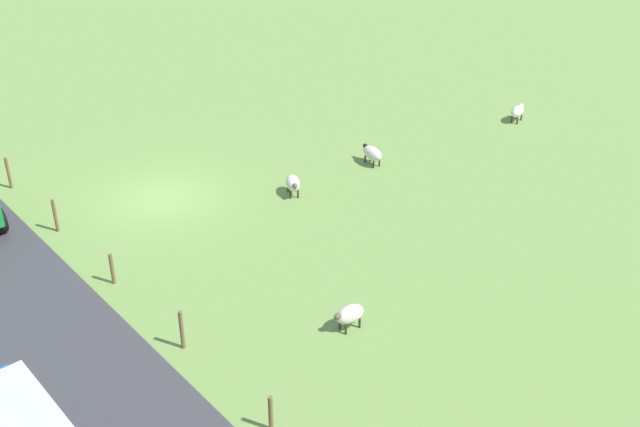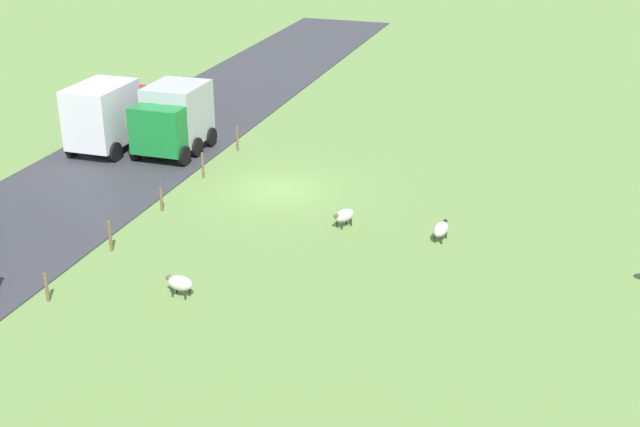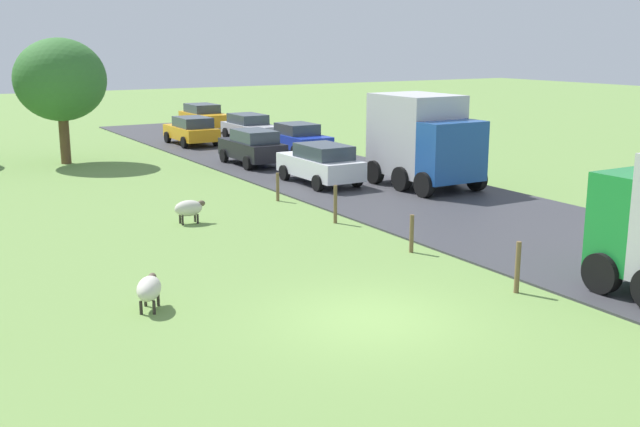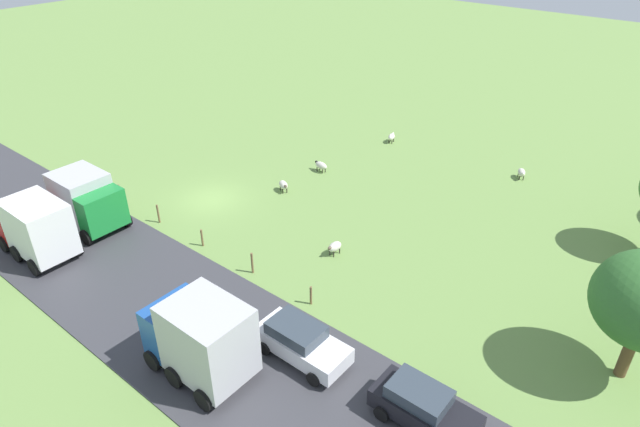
{
  "view_description": "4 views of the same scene",
  "coord_description": "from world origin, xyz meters",
  "px_view_note": "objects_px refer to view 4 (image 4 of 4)",
  "views": [
    {
      "loc": [
        12.52,
        23.96,
        14.87
      ],
      "look_at": [
        -2.64,
        5.96,
        1.02
      ],
      "focal_mm": 45.86,
      "sensor_mm": 36.0,
      "label": 1
    },
    {
      "loc": [
        -12.51,
        32.59,
        14.07
      ],
      "look_at": [
        -3.43,
        4.72,
        1.26
      ],
      "focal_mm": 46.72,
      "sensor_mm": 36.0,
      "label": 2
    },
    {
      "loc": [
        -8.67,
        -12.61,
        5.79
      ],
      "look_at": [
        1.91,
        5.35,
        1.04
      ],
      "focal_mm": 42.53,
      "sensor_mm": 36.0,
      "label": 3
    },
    {
      "loc": [
        19.82,
        25.38,
        17.64
      ],
      "look_at": [
        -2.52,
        7.24,
        0.47
      ],
      "focal_mm": 30.39,
      "sensor_mm": 36.0,
      "label": 4
    }
  ],
  "objects_px": {
    "sheep_4": "(392,137)",
    "car_7": "(301,341)",
    "sheep_1": "(335,247)",
    "sheep_2": "(283,185)",
    "sheep_0": "(321,165)",
    "car_4": "(423,407)",
    "truck_0": "(87,200)",
    "sheep_3": "(522,172)",
    "truck_1": "(35,226)",
    "truck_2": "(201,337)"
  },
  "relations": [
    {
      "from": "sheep_4",
      "to": "car_7",
      "type": "distance_m",
      "value": 24.62
    },
    {
      "from": "sheep_1",
      "to": "sheep_2",
      "type": "bearing_deg",
      "value": -116.99
    },
    {
      "from": "sheep_0",
      "to": "car_4",
      "type": "xyz_separation_m",
      "value": [
        14.51,
        16.72,
        0.44
      ]
    },
    {
      "from": "sheep_1",
      "to": "sheep_2",
      "type": "height_order",
      "value": "sheep_1"
    },
    {
      "from": "sheep_0",
      "to": "sheep_2",
      "type": "relative_size",
      "value": 1.08
    },
    {
      "from": "sheep_2",
      "to": "truck_0",
      "type": "bearing_deg",
      "value": -29.34
    },
    {
      "from": "sheep_1",
      "to": "sheep_3",
      "type": "relative_size",
      "value": 0.98
    },
    {
      "from": "sheep_1",
      "to": "sheep_3",
      "type": "xyz_separation_m",
      "value": [
        -15.81,
        4.56,
        -0.03
      ]
    },
    {
      "from": "sheep_4",
      "to": "truck_0",
      "type": "bearing_deg",
      "value": -17.66
    },
    {
      "from": "truck_0",
      "to": "car_4",
      "type": "distance_m",
      "value": 22.79
    },
    {
      "from": "truck_1",
      "to": "truck_2",
      "type": "bearing_deg",
      "value": 90.12
    },
    {
      "from": "truck_1",
      "to": "sheep_2",
      "type": "bearing_deg",
      "value": 158.79
    },
    {
      "from": "sheep_3",
      "to": "sheep_4",
      "type": "xyz_separation_m",
      "value": [
        0.34,
        -10.68,
        0.01
      ]
    },
    {
      "from": "car_7",
      "to": "truck_1",
      "type": "bearing_deg",
      "value": -78.79
    },
    {
      "from": "truck_1",
      "to": "car_7",
      "type": "xyz_separation_m",
      "value": [
        -3.25,
        16.38,
        -0.97
      ]
    },
    {
      "from": "car_7",
      "to": "car_4",
      "type": "bearing_deg",
      "value": 92.86
    },
    {
      "from": "sheep_1",
      "to": "truck_1",
      "type": "distance_m",
      "value": 16.48
    },
    {
      "from": "sheep_1",
      "to": "car_7",
      "type": "distance_m",
      "value": 8.02
    },
    {
      "from": "car_4",
      "to": "sheep_1",
      "type": "bearing_deg",
      "value": -125.69
    },
    {
      "from": "sheep_2",
      "to": "truck_0",
      "type": "distance_m",
      "value": 12.32
    },
    {
      "from": "sheep_1",
      "to": "truck_1",
      "type": "bearing_deg",
      "value": -50.82
    },
    {
      "from": "car_7",
      "to": "sheep_2",
      "type": "bearing_deg",
      "value": -134.76
    },
    {
      "from": "sheep_3",
      "to": "car_7",
      "type": "height_order",
      "value": "car_7"
    },
    {
      "from": "sheep_3",
      "to": "sheep_1",
      "type": "bearing_deg",
      "value": -16.11
    },
    {
      "from": "sheep_4",
      "to": "truck_1",
      "type": "distance_m",
      "value": 26.71
    },
    {
      "from": "sheep_4",
      "to": "truck_0",
      "type": "distance_m",
      "value": 23.59
    },
    {
      "from": "truck_0",
      "to": "car_7",
      "type": "distance_m",
      "value": 16.94
    },
    {
      "from": "sheep_3",
      "to": "sheep_4",
      "type": "distance_m",
      "value": 10.69
    },
    {
      "from": "sheep_0",
      "to": "truck_2",
      "type": "distance_m",
      "value": 19.88
    },
    {
      "from": "truck_0",
      "to": "car_7",
      "type": "bearing_deg",
      "value": 89.48
    },
    {
      "from": "sheep_1",
      "to": "truck_1",
      "type": "height_order",
      "value": "truck_1"
    },
    {
      "from": "car_7",
      "to": "sheep_0",
      "type": "bearing_deg",
      "value": -143.76
    },
    {
      "from": "sheep_2",
      "to": "sheep_0",
      "type": "bearing_deg",
      "value": 179.13
    },
    {
      "from": "sheep_0",
      "to": "sheep_1",
      "type": "xyz_separation_m",
      "value": [
        7.68,
        7.21,
        0.02
      ]
    },
    {
      "from": "truck_0",
      "to": "truck_1",
      "type": "height_order",
      "value": "truck_1"
    },
    {
      "from": "car_4",
      "to": "sheep_2",
      "type": "bearing_deg",
      "value": -122.12
    },
    {
      "from": "sheep_1",
      "to": "car_4",
      "type": "distance_m",
      "value": 11.72
    },
    {
      "from": "truck_2",
      "to": "car_4",
      "type": "height_order",
      "value": "truck_2"
    },
    {
      "from": "truck_0",
      "to": "car_7",
      "type": "xyz_separation_m",
      "value": [
        0.15,
        16.91,
        -0.93
      ]
    },
    {
      "from": "sheep_2",
      "to": "car_7",
      "type": "xyz_separation_m",
      "value": [
        10.83,
        10.91,
        0.42
      ]
    },
    {
      "from": "sheep_2",
      "to": "sheep_3",
      "type": "relative_size",
      "value": 1.04
    },
    {
      "from": "sheep_3",
      "to": "truck_0",
      "type": "height_order",
      "value": "truck_0"
    },
    {
      "from": "truck_2",
      "to": "car_4",
      "type": "relative_size",
      "value": 1.1
    },
    {
      "from": "truck_1",
      "to": "sheep_3",
      "type": "bearing_deg",
      "value": 146.55
    },
    {
      "from": "sheep_0",
      "to": "truck_2",
      "type": "bearing_deg",
      "value": 24.62
    },
    {
      "from": "sheep_0",
      "to": "car_7",
      "type": "xyz_separation_m",
      "value": [
        14.81,
        10.85,
        0.43
      ]
    },
    {
      "from": "car_7",
      "to": "sheep_3",
      "type": "bearing_deg",
      "value": 177.71
    },
    {
      "from": "truck_2",
      "to": "car_7",
      "type": "xyz_separation_m",
      "value": [
        -3.22,
        2.59,
        -1.06
      ]
    },
    {
      "from": "sheep_3",
      "to": "sheep_2",
      "type": "bearing_deg",
      "value": -44.34
    },
    {
      "from": "sheep_4",
      "to": "truck_2",
      "type": "xyz_separation_m",
      "value": [
        25.81,
        7.18,
        1.49
      ]
    }
  ]
}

